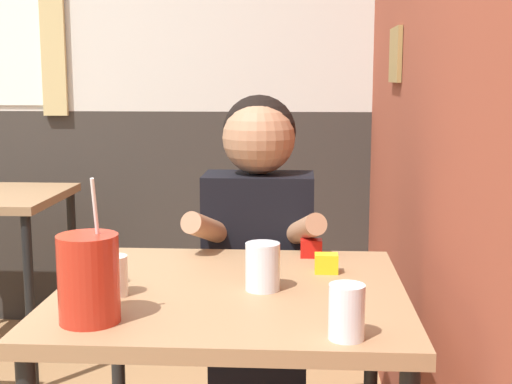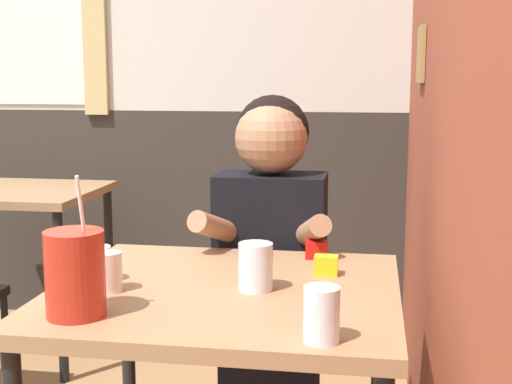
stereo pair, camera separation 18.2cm
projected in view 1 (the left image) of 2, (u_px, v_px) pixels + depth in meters
brick_wall_right at (418, 52)px, 2.31m from camera, size 0.08×4.29×2.70m
back_wall at (104, 59)px, 3.55m from camera, size 5.62×0.09×2.70m
main_table at (231, 321)px, 1.72m from camera, size 0.83×0.77×0.77m
person_seated at (259, 272)px, 2.25m from camera, size 0.42×0.42×1.22m
cocktail_pitcher at (89, 278)px, 1.46m from camera, size 0.13×0.13×0.30m
glass_near_pitcher at (347, 312)px, 1.37m from camera, size 0.07×0.07×0.11m
glass_center at (98, 268)px, 1.72m from camera, size 0.07×0.07×0.09m
glass_far_side at (114, 276)px, 1.64m from camera, size 0.07×0.07×0.09m
glass_by_brick at (263, 267)px, 1.69m from camera, size 0.08×0.08×0.11m
condiment_ketchup at (311, 248)px, 2.00m from camera, size 0.06×0.04×0.05m
condiment_mustard at (326, 263)px, 1.84m from camera, size 0.06×0.04×0.05m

